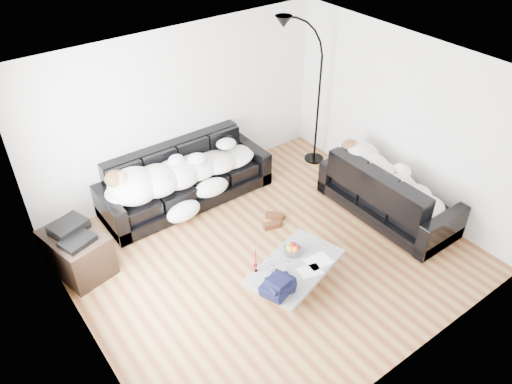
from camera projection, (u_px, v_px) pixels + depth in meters
ground at (269, 254)px, 6.95m from camera, size 5.00×5.00×0.00m
wall_back at (180, 111)px, 7.64m from camera, size 5.00×0.02×2.60m
wall_left at (73, 261)px, 4.98m from camera, size 0.02×4.50×2.60m
wall_right at (403, 121)px, 7.39m from camera, size 0.02×4.50×2.60m
ceiling at (272, 79)px, 5.42m from camera, size 5.00×5.00×0.00m
sofa_back at (185, 177)px, 7.72m from camera, size 2.69×0.93×0.88m
sofa_right at (389, 190)px, 7.44m from camera, size 0.91×2.13×0.86m
sleeper_back at (186, 167)px, 7.57m from camera, size 2.28×0.79×0.46m
sleeper_right at (392, 179)px, 7.32m from camera, size 0.77×1.82×0.45m
teal_cushion at (357, 157)px, 7.67m from camera, size 0.42×0.38×0.20m
coffee_table at (295, 275)px, 6.36m from camera, size 1.41×1.05×0.37m
fruit_bowl at (293, 249)px, 6.40m from camera, size 0.28×0.28×0.14m
wine_glass_a at (271, 262)px, 6.19m from camera, size 0.07×0.07×0.16m
wine_glass_b at (272, 272)px, 6.04m from camera, size 0.09×0.09×0.19m
wine_glass_c at (288, 268)px, 6.09m from camera, size 0.10×0.10×0.19m
candle_left at (256, 264)px, 6.11m from camera, size 0.04×0.04×0.23m
candle_right at (256, 258)px, 6.17m from camera, size 0.06×0.06×0.25m
newspaper_a at (318, 261)px, 6.31m from camera, size 0.34×0.27×0.01m
newspaper_b at (310, 271)px, 6.17m from camera, size 0.32×0.26×0.01m
navy_jacket at (278, 282)px, 5.77m from camera, size 0.43×0.38×0.20m
shoes at (273, 221)px, 7.47m from camera, size 0.54×0.49×0.10m
av_cabinet at (77, 252)px, 6.54m from camera, size 0.78×0.99×0.60m
stereo at (71, 231)px, 6.32m from camera, size 0.52×0.46×0.13m
floor_lamp at (319, 99)px, 8.26m from camera, size 0.88×0.41×2.36m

